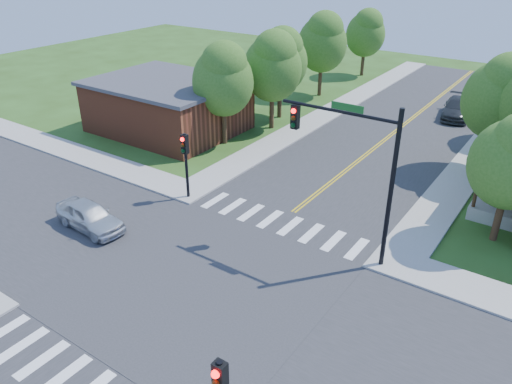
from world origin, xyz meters
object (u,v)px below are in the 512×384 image
Objects in this scene: car_silver at (90,217)px; signal_pole_nw at (185,154)px; signal_mast_ne at (355,156)px; car_dgrey at (457,109)px.

signal_pole_nw is at bearing -15.56° from car_silver.
signal_mast_ne is 9.76m from signal_pole_nw.
signal_mast_ne is 1.89× the size of signal_pole_nw.
signal_mast_ne is 23.03m from car_dgrey.
signal_pole_nw reaches higher than car_silver.
car_dgrey reaches higher than car_silver.
signal_pole_nw is 0.92× the size of car_silver.
car_dgrey is (10.18, 27.77, 0.04)m from car_silver.
signal_pole_nw is 5.79m from car_silver.
car_silver is (-1.81, -5.13, -1.97)m from signal_pole_nw.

